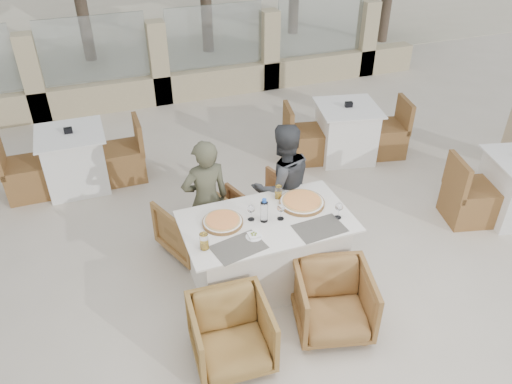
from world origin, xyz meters
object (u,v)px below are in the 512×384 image
object	(u,v)px
pizza_right	(302,202)
olive_dish	(254,235)
water_bottle	(264,210)
armchair_far_right	(263,206)
diner_right	(282,186)
armchair_near_left	(231,334)
wine_glass_centre	(251,212)
diner_left	(206,200)
beer_glass_left	(204,241)
armchair_near_right	(333,302)
dining_table	(267,252)
bg_table_a	(75,160)
wine_glass_near	(281,211)
armchair_far_left	(195,225)
pizza_left	(223,221)
wine_glass_corner	(339,210)
beer_glass_right	(278,192)
bg_table_b	(346,132)

from	to	relation	value
pizza_right	olive_dish	xyz separation A→B (m)	(-0.62, -0.32, -0.01)
water_bottle	armchair_far_right	world-z (taller)	water_bottle
diner_right	armchair_near_left	bearing A→B (deg)	50.67
wine_glass_centre	armchair_near_left	size ratio (longest dim) A/B	0.28
olive_dish	diner_left	xyz separation A→B (m)	(-0.22, 0.82, -0.11)
beer_glass_left	armchair_near_right	xyz separation A→B (m)	(1.00, -0.57, -0.54)
armchair_near_right	pizza_right	bearing A→B (deg)	99.72
dining_table	armchair_near_right	size ratio (longest dim) A/B	2.37
beer_glass_left	bg_table_a	world-z (taller)	beer_glass_left
wine_glass_near	armchair_far_left	world-z (taller)	wine_glass_near
diner_left	pizza_left	bearing A→B (deg)	87.11
pizza_right	olive_dish	size ratio (longest dim) A/B	4.04
water_bottle	wine_glass_near	size ratio (longest dim) A/B	1.34
armchair_near_left	diner_right	world-z (taller)	diner_right
beer_glass_left	water_bottle	bearing A→B (deg)	16.79
pizza_right	wine_glass_near	xyz separation A→B (m)	(-0.29, -0.15, 0.06)
wine_glass_corner	armchair_far_right	bearing A→B (deg)	108.66
dining_table	beer_glass_right	size ratio (longest dim) A/B	11.69
armchair_far_left	bg_table_a	distance (m)	2.07
beer_glass_right	armchair_near_right	xyz separation A→B (m)	(0.11, -1.06, -0.53)
pizza_left	olive_dish	distance (m)	0.35
beer_glass_left	olive_dish	distance (m)	0.46
wine_glass_near	wine_glass_corner	size ratio (longest dim) A/B	1.00
bg_table_b	armchair_far_right	bearing A→B (deg)	-133.98
olive_dish	bg_table_b	size ratio (longest dim) A/B	0.07
pizza_right	wine_glass_centre	size ratio (longest dim) A/B	2.41
armchair_near_left	bg_table_b	distance (m)	3.79
water_bottle	armchair_far_left	size ratio (longest dim) A/B	0.36
wine_glass_centre	olive_dish	bearing A→B (deg)	-104.27
beer_glass_left	armchair_near_left	world-z (taller)	beer_glass_left
dining_table	beer_glass_left	world-z (taller)	beer_glass_left
wine_glass_centre	armchair_far_left	bearing A→B (deg)	119.81
diner_left	dining_table	bearing A→B (deg)	118.94
wine_glass_centre	armchair_near_right	bearing A→B (deg)	-59.37
armchair_far_left	bg_table_b	world-z (taller)	bg_table_b
bg_table_a	armchair_near_right	bearing A→B (deg)	-58.12
olive_dish	armchair_near_right	bearing A→B (deg)	-45.86
olive_dish	bg_table_b	distance (m)	3.10
armchair_far_left	bg_table_a	xyz separation A→B (m)	(-1.12, 1.74, 0.08)
bg_table_b	olive_dish	bearing A→B (deg)	-123.02
armchair_near_left	diner_right	distance (m)	1.75
beer_glass_right	olive_dish	size ratio (longest dim) A/B	1.24
beer_glass_left	armchair_near_right	distance (m)	1.27
beer_glass_left	armchair_far_left	size ratio (longest dim) A/B	0.23
dining_table	armchair_near_left	world-z (taller)	dining_table
wine_glass_corner	armchair_near_right	world-z (taller)	wine_glass_corner
armchair_far_right	diner_right	xyz separation A→B (m)	(0.11, -0.26, 0.41)
pizza_right	armchair_near_right	distance (m)	1.01
dining_table	beer_glass_left	size ratio (longest dim) A/B	10.27
bg_table_b	water_bottle	bearing A→B (deg)	-123.30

